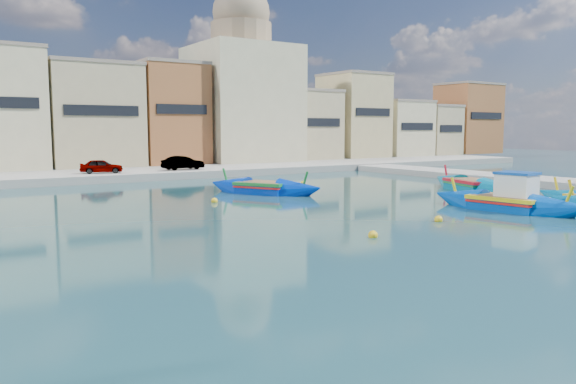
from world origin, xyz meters
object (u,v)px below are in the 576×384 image
object	(u,v)px
church_block	(242,87)
luzzu_blue_cabin	(507,203)
luzzu_cyan_mid	(472,187)
luzzu_green	(264,189)

from	to	relation	value
church_block	luzzu_blue_cabin	world-z (taller)	church_block
luzzu_blue_cabin	luzzu_cyan_mid	bearing A→B (deg)	49.66
luzzu_cyan_mid	luzzu_blue_cabin	bearing A→B (deg)	-130.34
church_block	luzzu_blue_cabin	xyz separation A→B (m)	(-4.89, -36.27, -8.05)
church_block	luzzu_green	distance (m)	27.28
church_block	luzzu_cyan_mid	xyz separation A→B (m)	(0.85, -29.51, -8.13)
luzzu_cyan_mid	luzzu_green	xyz separation A→B (m)	(-12.08, 6.01, -0.00)
church_block	luzzu_green	xyz separation A→B (m)	(-11.23, -23.49, -8.14)
church_block	luzzu_green	bearing A→B (deg)	-115.55
luzzu_cyan_mid	luzzu_green	size ratio (longest dim) A/B	1.12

